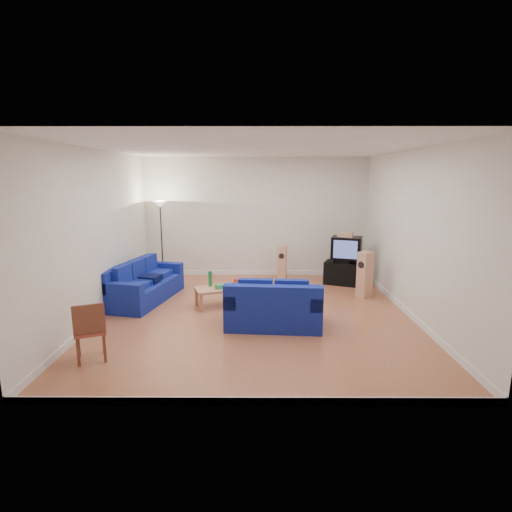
{
  "coord_description": "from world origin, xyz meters",
  "views": [
    {
      "loc": [
        0.03,
        -7.55,
        2.69
      ],
      "look_at": [
        0.0,
        0.4,
        1.1
      ],
      "focal_mm": 28.0,
      "sensor_mm": 36.0,
      "label": 1
    }
  ],
  "objects_px": {
    "sofa_three_seat": "(142,286)",
    "tv_stand": "(344,273)",
    "sofa_loveseat": "(274,309)",
    "coffee_table": "(222,290)",
    "television": "(346,248)"
  },
  "relations": [
    {
      "from": "sofa_three_seat",
      "to": "tv_stand",
      "type": "bearing_deg",
      "value": 118.3
    },
    {
      "from": "sofa_three_seat",
      "to": "tv_stand",
      "type": "distance_m",
      "value": 4.91
    },
    {
      "from": "sofa_loveseat",
      "to": "coffee_table",
      "type": "distance_m",
      "value": 1.56
    },
    {
      "from": "sofa_loveseat",
      "to": "television",
      "type": "xyz_separation_m",
      "value": [
        1.94,
        2.92,
        0.61
      ]
    },
    {
      "from": "sofa_loveseat",
      "to": "television",
      "type": "relative_size",
      "value": 2.1
    },
    {
      "from": "sofa_loveseat",
      "to": "tv_stand",
      "type": "distance_m",
      "value": 3.49
    },
    {
      "from": "coffee_table",
      "to": "television",
      "type": "distance_m",
      "value": 3.49
    },
    {
      "from": "sofa_loveseat",
      "to": "coffee_table",
      "type": "bearing_deg",
      "value": 135.55
    },
    {
      "from": "coffee_table",
      "to": "tv_stand",
      "type": "relative_size",
      "value": 1.33
    },
    {
      "from": "sofa_three_seat",
      "to": "sofa_loveseat",
      "type": "height_order",
      "value": "sofa_loveseat"
    },
    {
      "from": "sofa_three_seat",
      "to": "coffee_table",
      "type": "distance_m",
      "value": 1.84
    },
    {
      "from": "sofa_loveseat",
      "to": "tv_stand",
      "type": "relative_size",
      "value": 1.91
    },
    {
      "from": "sofa_three_seat",
      "to": "tv_stand",
      "type": "relative_size",
      "value": 2.48
    },
    {
      "from": "coffee_table",
      "to": "sofa_loveseat",
      "type": "bearing_deg",
      "value": -48.84
    },
    {
      "from": "sofa_loveseat",
      "to": "television",
      "type": "height_order",
      "value": "television"
    }
  ]
}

